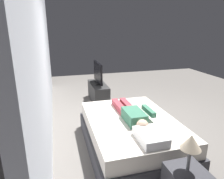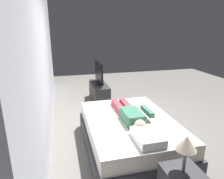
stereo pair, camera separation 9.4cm
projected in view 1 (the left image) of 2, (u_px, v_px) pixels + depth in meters
The scene contains 9 objects.
ground_plane at pixel (130, 126), 4.31m from camera, with size 10.00×10.00×0.00m, color slate.
back_wall at pixel (43, 60), 3.85m from camera, with size 6.40×0.10×2.80m, color silver.
bed at pixel (131, 134), 3.47m from camera, with size 2.04×1.46×0.54m.
pillow at pixel (151, 137), 2.73m from camera, with size 0.48×0.34×0.12m, color white.
person at pixel (132, 114), 3.40m from camera, with size 1.26×0.46×0.18m.
remote at pixel (150, 111), 3.66m from camera, with size 0.15×0.04×0.02m, color black.
tv_stand at pixel (98, 92), 5.68m from camera, with size 1.10×0.40×0.50m, color #2D2D2D.
tv at pixel (98, 74), 5.52m from camera, with size 0.88×0.20×0.59m.
lamp at pixel (191, 143), 2.12m from camera, with size 0.22×0.22×0.42m.
Camera 1 is at (-3.65, 1.40, 2.00)m, focal length 32.96 mm.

